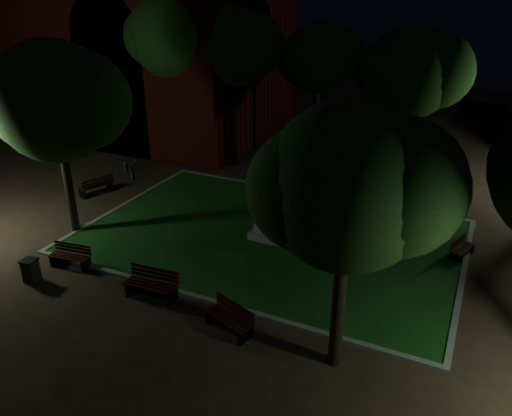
% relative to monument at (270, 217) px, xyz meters
% --- Properties ---
extents(ground, '(80.00, 80.00, 0.00)m').
position_rel_monument_xyz_m(ground, '(0.00, -2.00, -0.96)').
color(ground, '#3F2B1F').
extents(lawn, '(15.00, 10.00, 0.08)m').
position_rel_monument_xyz_m(lawn, '(0.00, 0.00, -0.92)').
color(lawn, '#194916').
rests_on(lawn, ground).
extents(lawn_kerb, '(15.40, 10.40, 0.12)m').
position_rel_monument_xyz_m(lawn_kerb, '(0.00, 0.00, -0.90)').
color(lawn_kerb, slate).
rests_on(lawn_kerb, ground).
extents(monument, '(1.40, 1.40, 3.20)m').
position_rel_monument_xyz_m(monument, '(0.00, 0.00, 0.00)').
color(monument, gray).
rests_on(monument, lawn).
extents(building_main, '(20.00, 12.00, 15.00)m').
position_rel_monument_xyz_m(building_main, '(-15.86, 11.79, 6.42)').
color(building_main, '#571212').
rests_on(building_main, ground).
extents(tree_west, '(5.79, 4.73, 7.96)m').
position_rel_monument_xyz_m(tree_west, '(-7.64, -3.06, 4.63)').
color(tree_west, black).
rests_on(tree_west, ground).
extents(tree_north_wl, '(5.27, 4.30, 8.70)m').
position_rel_monument_xyz_m(tree_north_wl, '(-5.71, 8.01, 5.58)').
color(tree_north_wl, black).
rests_on(tree_north_wl, ground).
extents(tree_north_er, '(5.57, 4.55, 8.02)m').
position_rel_monument_xyz_m(tree_north_er, '(3.69, 8.82, 4.78)').
color(tree_north_er, black).
rests_on(tree_north_er, ground).
extents(tree_se, '(5.14, 4.20, 7.44)m').
position_rel_monument_xyz_m(tree_se, '(4.79, -6.11, 4.38)').
color(tree_se, black).
rests_on(tree_se, ground).
extents(tree_nw, '(7.08, 5.78, 10.00)m').
position_rel_monument_xyz_m(tree_nw, '(-8.93, 7.91, 6.15)').
color(tree_nw, black).
rests_on(tree_nw, ground).
extents(tree_far_north, '(4.91, 4.00, 7.87)m').
position_rel_monument_xyz_m(tree_far_north, '(-1.75, 10.77, 4.90)').
color(tree_far_north, black).
rests_on(tree_far_north, ground).
extents(lamppost_nw, '(1.18, 0.28, 4.62)m').
position_rel_monument_xyz_m(lamppost_nw, '(-10.88, 8.91, 2.26)').
color(lamppost_nw, black).
rests_on(lamppost_nw, ground).
extents(bench_near_left, '(1.88, 0.79, 1.01)m').
position_rel_monument_xyz_m(bench_near_left, '(-1.85, -5.62, -0.48)').
color(bench_near_left, black).
rests_on(bench_near_left, ground).
extents(bench_near_right, '(1.76, 1.11, 0.91)m').
position_rel_monument_xyz_m(bench_near_right, '(1.38, -6.08, -0.53)').
color(bench_near_right, black).
rests_on(bench_near_right, ground).
extents(bench_west_near, '(1.63, 0.76, 0.86)m').
position_rel_monument_xyz_m(bench_west_near, '(-5.82, -5.28, -0.55)').
color(bench_west_near, black).
rests_on(bench_west_near, ground).
extents(bench_left_side, '(1.11, 1.82, 0.94)m').
position_rel_monument_xyz_m(bench_left_side, '(-9.76, 0.54, -0.51)').
color(bench_left_side, black).
rests_on(bench_left_side, ground).
extents(bench_right_side, '(0.87, 1.44, 0.75)m').
position_rel_monument_xyz_m(bench_right_side, '(7.36, 1.76, -0.60)').
color(bench_right_side, black).
rests_on(bench_right_side, ground).
extents(bench_far_side, '(1.64, 1.04, 0.85)m').
position_rel_monument_xyz_m(bench_far_side, '(2.53, 7.26, -0.56)').
color(bench_far_side, black).
rests_on(bench_far_side, ground).
extents(trash_bin, '(0.56, 0.56, 0.86)m').
position_rel_monument_xyz_m(trash_bin, '(-6.34, -6.67, -0.52)').
color(trash_bin, black).
rests_on(trash_bin, ground).
extents(bicycle, '(1.92, 1.62, 0.99)m').
position_rel_monument_xyz_m(bicycle, '(-9.99, 3.36, -0.46)').
color(bicycle, black).
rests_on(bicycle, ground).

